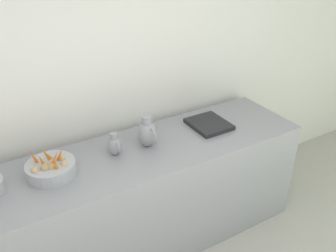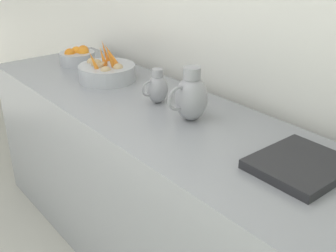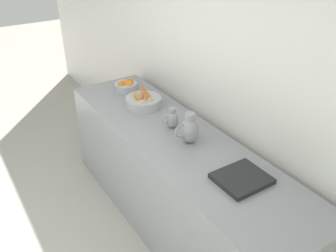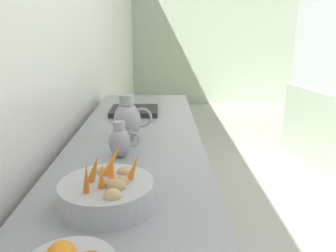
{
  "view_description": "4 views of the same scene",
  "coord_description": "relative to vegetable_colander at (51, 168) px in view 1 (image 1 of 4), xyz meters",
  "views": [
    {
      "loc": [
        0.56,
        -0.92,
        2.39
      ],
      "look_at": [
        -1.42,
        0.25,
        1.12
      ],
      "focal_mm": 37.82,
      "sensor_mm": 36.0,
      "label": 1
    },
    {
      "loc": [
        -0.31,
        1.45,
        1.73
      ],
      "look_at": [
        -1.31,
        0.23,
        1.0
      ],
      "focal_mm": 44.83,
      "sensor_mm": 36.0,
      "label": 2
    },
    {
      "loc": [
        -0.05,
        2.12,
        2.48
      ],
      "look_at": [
        -1.43,
        -0.03,
        1.03
      ],
      "focal_mm": 39.54,
      "sensor_mm": 36.0,
      "label": 3
    },
    {
      "loc": [
        -1.33,
        -1.67,
        1.55
      ],
      "look_at": [
        -1.29,
        0.18,
        1.0
      ],
      "focal_mm": 36.1,
      "sensor_mm": 36.0,
      "label": 4
    }
  ],
  "objects": [
    {
      "name": "tile_wall_left",
      "position": [
        -0.43,
        1.13,
        0.51
      ],
      "size": [
        0.1,
        9.33,
        3.0
      ],
      "primitive_type": "cube",
      "color": "white",
      "rests_on": "ground_plane"
    },
    {
      "name": "prep_counter",
      "position": [
        0.05,
        0.63,
        -0.52
      ],
      "size": [
        0.73,
        2.74,
        0.94
      ],
      "primitive_type": "cube",
      "color": "gray",
      "rests_on": "ground_plane"
    },
    {
      "name": "vegetable_colander",
      "position": [
        0.0,
        0.0,
        0.0
      ],
      "size": [
        0.33,
        0.33,
        0.22
      ],
      "color": "#ADAFB5",
      "rests_on": "prep_counter"
    },
    {
      "name": "metal_pitcher_tall",
      "position": [
        0.0,
        0.74,
        0.06
      ],
      "size": [
        0.21,
        0.15,
        0.25
      ],
      "color": "#939399",
      "rests_on": "prep_counter"
    },
    {
      "name": "metal_pitcher_short",
      "position": [
        -0.01,
        0.47,
        0.03
      ],
      "size": [
        0.15,
        0.11,
        0.18
      ],
      "color": "#939399",
      "rests_on": "prep_counter"
    },
    {
      "name": "counter_sink_basin",
      "position": [
        -0.01,
        1.33,
        -0.03
      ],
      "size": [
        0.34,
        0.3,
        0.04
      ],
      "primitive_type": "cube",
      "color": "#232326",
      "rests_on": "prep_counter"
    }
  ]
}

